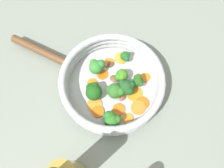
# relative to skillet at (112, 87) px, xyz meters

# --- Properties ---
(ground_plane) EXTENTS (4.00, 4.00, 0.00)m
(ground_plane) POSITION_rel_skillet_xyz_m (0.00, 0.00, -0.01)
(ground_plane) COLOR gray
(skillet) EXTENTS (0.28, 0.28, 0.01)m
(skillet) POSITION_rel_skillet_xyz_m (0.00, 0.00, 0.00)
(skillet) COLOR #B2B5B7
(skillet) RESTS_ON ground_plane
(skillet_rim_wall) EXTENTS (0.30, 0.30, 0.06)m
(skillet_rim_wall) POSITION_rel_skillet_xyz_m (0.00, 0.00, 0.04)
(skillet_rim_wall) COLOR #B0B8BD
(skillet_rim_wall) RESTS_ON skillet
(skillet_handle) EXTENTS (0.11, 0.20, 0.02)m
(skillet_handle) POSITION_rel_skillet_xyz_m (0.10, -0.22, 0.02)
(skillet_handle) COLOR brown
(skillet_handle) RESTS_ON skillet
(skillet_rivet_left) EXTENTS (0.01, 0.01, 0.01)m
(skillet_rivet_left) POSITION_rel_skillet_xyz_m (0.03, -0.13, 0.01)
(skillet_rivet_left) COLOR #B0B5B6
(skillet_rivet_left) RESTS_ON skillet
(skillet_rivet_right) EXTENTS (0.01, 0.01, 0.01)m
(skillet_rivet_right) POSITION_rel_skillet_xyz_m (0.08, -0.11, 0.01)
(skillet_rivet_right) COLOR #B6B3B5
(skillet_rivet_right) RESTS_ON skillet
(carrot_slice_0) EXTENTS (0.05, 0.05, 0.00)m
(carrot_slice_0) POSITION_rel_skillet_xyz_m (-0.02, 0.10, 0.01)
(carrot_slice_0) COLOR orange
(carrot_slice_0) RESTS_ON skillet
(carrot_slice_1) EXTENTS (0.04, 0.04, 0.01)m
(carrot_slice_1) POSITION_rel_skillet_xyz_m (-0.04, -0.07, 0.01)
(carrot_slice_1) COLOR orange
(carrot_slice_1) RESTS_ON skillet
(carrot_slice_2) EXTENTS (0.04, 0.04, 0.00)m
(carrot_slice_2) POSITION_rel_skillet_xyz_m (0.03, 0.07, 0.01)
(carrot_slice_2) COLOR orange
(carrot_slice_2) RESTS_ON skillet
(carrot_slice_3) EXTENTS (0.04, 0.04, 0.00)m
(carrot_slice_3) POSITION_rel_skillet_xyz_m (0.04, -0.04, 0.01)
(carrot_slice_3) COLOR orange
(carrot_slice_3) RESTS_ON skillet
(carrot_slice_4) EXTENTS (0.07, 0.07, 0.00)m
(carrot_slice_4) POSITION_rel_skillet_xyz_m (-0.04, 0.06, 0.01)
(carrot_slice_4) COLOR orange
(carrot_slice_4) RESTS_ON skillet
(carrot_slice_5) EXTENTS (0.04, 0.04, 0.00)m
(carrot_slice_5) POSITION_rel_skillet_xyz_m (0.03, 0.11, 0.01)
(carrot_slice_5) COLOR orange
(carrot_slice_5) RESTS_ON skillet
(carrot_slice_6) EXTENTS (0.04, 0.04, 0.00)m
(carrot_slice_6) POSITION_rel_skillet_xyz_m (-0.10, 0.04, 0.01)
(carrot_slice_6) COLOR orange
(carrot_slice_6) RESTS_ON skillet
(carrot_slice_7) EXTENTS (0.04, 0.04, 0.00)m
(carrot_slice_7) POSITION_rel_skillet_xyz_m (-0.08, -0.06, 0.01)
(carrot_slice_7) COLOR orange
(carrot_slice_7) RESTS_ON skillet
(carrot_slice_8) EXTENTS (0.05, 0.05, 0.00)m
(carrot_slice_8) POSITION_rel_skillet_xyz_m (0.08, 0.02, 0.01)
(carrot_slice_8) COLOR orange
(carrot_slice_8) RESTS_ON skillet
(carrot_slice_9) EXTENTS (0.04, 0.04, 0.01)m
(carrot_slice_9) POSITION_rel_skillet_xyz_m (0.08, 0.04, 0.01)
(carrot_slice_9) COLOR orange
(carrot_slice_9) RESTS_ON skillet
(carrot_slice_10) EXTENTS (0.05, 0.05, 0.00)m
(carrot_slice_10) POSITION_rel_skillet_xyz_m (0.00, -0.05, 0.01)
(carrot_slice_10) COLOR #E55C10
(carrot_slice_10) RESTS_ON skillet
(carrot_slice_11) EXTENTS (0.05, 0.05, 0.00)m
(carrot_slice_11) POSITION_rel_skillet_xyz_m (-0.04, 0.10, 0.01)
(carrot_slice_11) COLOR #D75E15
(carrot_slice_11) RESTS_ON skillet
(broccoli_floret_0) EXTENTS (0.03, 0.04, 0.04)m
(broccoli_floret_0) POSITION_rel_skillet_xyz_m (-0.06, 0.04, 0.03)
(broccoli_floret_0) COLOR #7B9D5F
(broccoli_floret_0) RESTS_ON skillet
(broccoli_floret_1) EXTENTS (0.05, 0.05, 0.05)m
(broccoli_floret_1) POSITION_rel_skillet_xyz_m (0.06, -0.01, 0.03)
(broccoli_floret_1) COLOR olive
(broccoli_floret_1) RESTS_ON skillet
(broccoli_floret_2) EXTENTS (0.05, 0.05, 0.05)m
(broccoli_floret_2) POSITION_rel_skillet_xyz_m (0.00, -0.07, 0.03)
(broccoli_floret_2) COLOR #649549
(broccoli_floret_2) RESTS_ON skillet
(broccoli_floret_3) EXTENTS (0.05, 0.05, 0.05)m
(broccoli_floret_3) POSITION_rel_skillet_xyz_m (-0.02, 0.04, 0.03)
(broccoli_floret_3) COLOR #699355
(broccoli_floret_3) RESTS_ON skillet
(broccoli_floret_4) EXTENTS (0.05, 0.05, 0.05)m
(broccoli_floret_4) POSITION_rel_skillet_xyz_m (0.07, 0.08, 0.03)
(broccoli_floret_4) COLOR #8CAE66
(broccoli_floret_4) RESTS_ON skillet
(broccoli_floret_5) EXTENTS (0.04, 0.04, 0.05)m
(broccoli_floret_5) POSITION_rel_skillet_xyz_m (-0.03, -0.00, 0.04)
(broccoli_floret_5) COLOR #7AA75E
(broccoli_floret_5) RESTS_ON skillet
(broccoli_floret_6) EXTENTS (0.03, 0.03, 0.04)m
(broccoli_floret_6) POSITION_rel_skillet_xyz_m (-0.09, -0.04, 0.03)
(broccoli_floret_6) COLOR #6B904A
(broccoli_floret_6) RESTS_ON skillet
(broccoli_floret_7) EXTENTS (0.04, 0.05, 0.05)m
(broccoli_floret_7) POSITION_rel_skillet_xyz_m (0.01, 0.03, 0.03)
(broccoli_floret_7) COLOR #658450
(broccoli_floret_7) RESTS_ON skillet
(mushroom_piece_0) EXTENTS (0.04, 0.04, 0.01)m
(mushroom_piece_0) POSITION_rel_skillet_xyz_m (0.04, -0.03, 0.01)
(mushroom_piece_0) COLOR brown
(mushroom_piece_0) RESTS_ON skillet
(mushroom_piece_1) EXTENTS (0.03, 0.02, 0.01)m
(mushroom_piece_1) POSITION_rel_skillet_xyz_m (-0.04, -0.06, 0.01)
(mushroom_piece_1) COLOR brown
(mushroom_piece_1) RESTS_ON skillet
(mushroom_piece_2) EXTENTS (0.03, 0.03, 0.01)m
(mushroom_piece_2) POSITION_rel_skillet_xyz_m (-0.02, -0.01, 0.01)
(mushroom_piece_2) COLOR brown
(mushroom_piece_2) RESTS_ON skillet
(mushroom_piece_3) EXTENTS (0.03, 0.02, 0.01)m
(mushroom_piece_3) POSITION_rel_skillet_xyz_m (-0.00, 0.05, 0.01)
(mushroom_piece_3) COLOR brown
(mushroom_piece_3) RESTS_ON skillet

